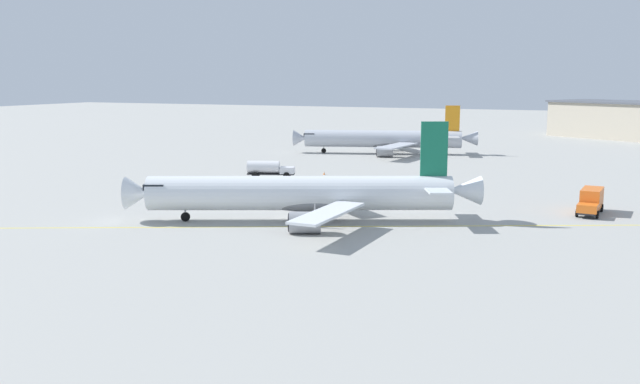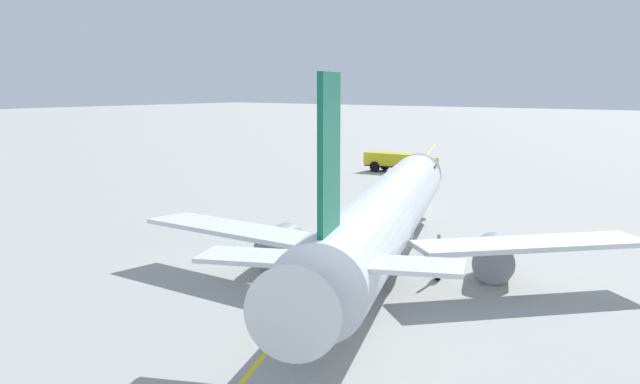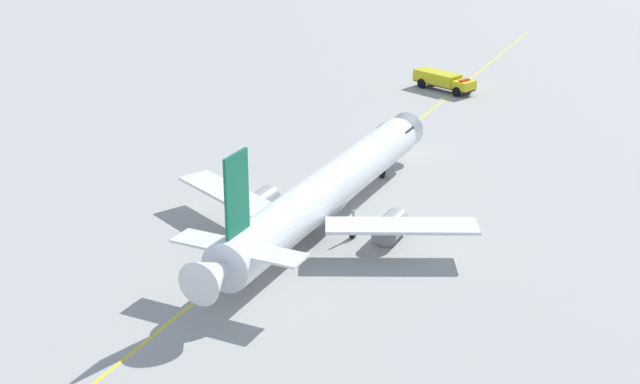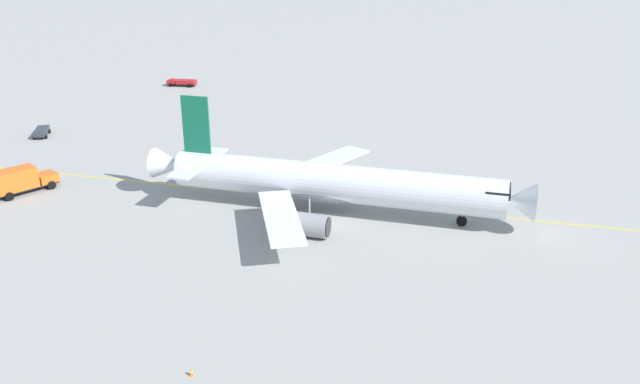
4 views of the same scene
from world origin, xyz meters
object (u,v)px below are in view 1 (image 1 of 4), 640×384
Objects in this scene: fuel_tanker_truck at (269,168)px; safety_cone_mid at (321,179)px; safety_cone_near at (320,181)px; safety_cone_far at (324,173)px; airliner_secondary at (385,140)px; airliner_main at (304,195)px; catering_truck_truck at (591,201)px.

safety_cone_mid is at bearing -16.15° from fuel_tanker_truck.
safety_cone_near is 1.00× the size of safety_cone_far.
safety_cone_mid is (-0.48, 9.59, -1.29)m from fuel_tanker_truck.
safety_cone_near and safety_cone_mid have the same top height.
safety_cone_near is at bearing 77.60° from airliner_secondary.
safety_cone_far is at bearing 73.83° from airliner_secondary.
airliner_secondary is at bearing -175.32° from safety_cone_near.
airliner_secondary is (-73.92, -13.84, -0.08)m from airliner_main.
airliner_main is at bearing 83.53° from airliner_secondary.
safety_cone_near is (-28.28, -10.11, -2.94)m from airliner_main.
airliner_main is 39.98m from safety_cone_far.
catering_truck_truck reaches higher than safety_cone_far.
catering_truck_truck reaches higher than safety_cone_near.
catering_truck_truck is at bearing -172.80° from airliner_main.
airliner_secondary reaches higher than catering_truck_truck.
fuel_tanker_truck is 1.11× the size of catering_truck_truck.
airliner_main is 33.21m from safety_cone_mid.
safety_cone_mid is at bearing 18.75° from safety_cone_far.
safety_cone_mid is at bearing -101.61° from catering_truck_truck.
catering_truck_truck is 48.49m from safety_cone_far.
airliner_secondary is 73.32× the size of safety_cone_mid.
airliner_main is 75.21m from airliner_secondary.
safety_cone_near is (-9.63, -41.45, -1.38)m from catering_truck_truck.
fuel_tanker_truck is at bearing -102.83° from safety_cone_near.
safety_cone_near is 1.00× the size of safety_cone_mid.
airliner_secondary is at bearing -179.09° from safety_cone_far.
airliner_main is at bearing -75.03° from fuel_tanker_truck.
airliner_main reaches higher than airliner_secondary.
catering_truck_truck is 13.74× the size of safety_cone_far.
airliner_main reaches higher than safety_cone_mid.
airliner_secondary is at bearing -176.31° from safety_cone_mid.
fuel_tanker_truck is 15.21× the size of safety_cone_near.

